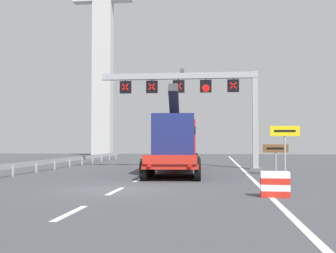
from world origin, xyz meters
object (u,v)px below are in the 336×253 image
Objects in this scene: exit_sign_yellow at (285,137)px; bridge_pylon_distant at (103,25)px; heavy_haul_truck_red at (176,142)px; overhead_lane_gantry at (199,91)px; tourist_info_sign_brown at (276,151)px; crash_barrier_striped at (275,184)px.

exit_sign_yellow is 46.27m from bridge_pylon_distant.
heavy_haul_truck_red is 0.37× the size of bridge_pylon_distant.
overhead_lane_gantry is 0.31× the size of bridge_pylon_distant.
exit_sign_yellow is at bearing -83.75° from tourist_info_sign_brown.
overhead_lane_gantry is at bearing -63.41° from bridge_pylon_distant.
tourist_info_sign_brown is (6.30, -1.74, -0.61)m from heavy_haul_truck_red.
crash_barrier_striped is at bearing -97.95° from tourist_info_sign_brown.
overhead_lane_gantry reaches higher than crash_barrier_striped.
heavy_haul_truck_red is 14.27m from crash_barrier_striped.
tourist_info_sign_brown is 1.77× the size of crash_barrier_striped.
overhead_lane_gantry is 6.54× the size of tourist_info_sign_brown.
crash_barrier_striped is at bearing -100.96° from exit_sign_yellow.
tourist_info_sign_brown is at bearing -15.45° from heavy_haul_truck_red.
heavy_haul_truck_red is (-1.42, -2.97, -3.77)m from overhead_lane_gantry.
bridge_pylon_distant is at bearing 116.59° from overhead_lane_gantry.
overhead_lane_gantry is 8.07m from tourist_info_sign_brown.
exit_sign_yellow is at bearing 79.04° from crash_barrier_striped.
overhead_lane_gantry is at bearing 101.22° from crash_barrier_striped.
crash_barrier_striped is (-1.85, -9.58, -1.76)m from exit_sign_yellow.
bridge_pylon_distant reaches higher than tourist_info_sign_brown.
tourist_info_sign_brown is at bearing -60.26° from bridge_pylon_distant.
heavy_haul_truck_red is at bearing 149.67° from exit_sign_yellow.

